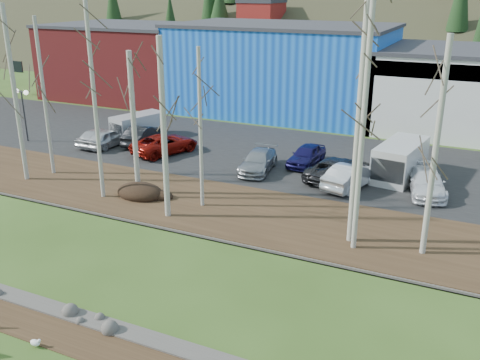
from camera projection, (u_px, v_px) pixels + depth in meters
The scene contains 32 objects.
dirt_strip at pixel (64, 334), 18.91m from camera, with size 80.00×1.80×0.03m, color #382616.
near_bank_rocks at pixel (83, 319), 19.77m from camera, with size 80.00×0.80×0.50m, color #47423D, non-canonical shape.
river at pixel (147, 269), 23.25m from camera, with size 80.00×8.00×0.90m, color #121F2F, non-canonical shape.
far_bank_rocks at pixel (194, 232), 26.74m from camera, with size 80.00×0.80×0.46m, color #47423D, non-canonical shape.
far_bank at pixel (223, 208), 29.43m from camera, with size 80.00×7.00×0.15m, color #382616.
parking_lot at pixel (289, 157), 38.36m from camera, with size 80.00×14.00×0.14m, color black.
building_brick at pixel (129, 61), 58.57m from camera, with size 16.32×12.24×7.80m.
building_blue at pixel (282, 68), 51.27m from camera, with size 20.40×12.24×8.30m.
seagull at pixel (35, 343), 18.16m from camera, with size 0.47×0.22×0.34m.
dirt_mound at pixel (140, 191), 30.87m from camera, with size 2.86×2.02×0.56m, color black.
birch_0 at pixel (15, 96), 31.91m from camera, with size 0.28×0.28×10.58m.
birch_1 at pixel (44, 98), 33.16m from camera, with size 0.22×0.22×9.82m.
birch_2 at pixel (134, 125), 30.11m from camera, with size 0.30×0.30×8.19m.
birch_3 at pixel (94, 100), 28.98m from camera, with size 0.23×0.23×11.30m.
birch_4 at pixel (164, 130), 26.76m from camera, with size 0.30×0.30×9.27m.
birch_5 at pixel (200, 130), 28.21m from camera, with size 0.20×0.20×8.61m.
birch_6 at pixel (358, 129), 23.71m from camera, with size 0.31×0.31×10.93m.
birch_7 at pixel (435, 151), 22.73m from camera, with size 0.26×0.26×9.70m.
birch_8 at pixel (364, 114), 22.73m from camera, with size 0.24×0.24×12.61m.
street_lamp at pixel (22, 101), 40.90m from camera, with size 1.54×0.56×4.06m.
car_0 at pixel (99, 136), 40.63m from camera, with size 1.62×4.03×1.37m, color #BDBDBF.
car_1 at pixel (142, 135), 40.93m from camera, with size 1.53×4.38×1.44m, color black.
car_2 at pixel (165, 144), 38.68m from camera, with size 2.35×5.09×1.41m, color maroon.
car_3 at pixel (258, 161), 35.01m from camera, with size 1.84×4.53×1.32m, color gray.
car_4 at pixel (306, 155), 36.13m from camera, with size 1.62×4.04×1.38m, color #17144E.
car_5 at pixel (350, 176), 32.04m from camera, with size 1.56×4.47×1.47m, color silver.
car_6 at pixel (347, 171), 33.11m from camera, with size 2.29×4.97×1.38m, color #252427.
car_7 at pixel (427, 182), 31.18m from camera, with size 1.92×4.71×1.37m, color white.
car_8 at pixel (335, 169), 33.42m from camera, with size 2.29×4.97×1.38m, color #252427.
car_9 at pixel (107, 138), 40.32m from camera, with size 1.62×4.03×1.37m, color #BDBDBF.
van_white at pixel (399, 161), 33.53m from camera, with size 2.84×5.39×2.25m.
van_grey at pixel (137, 126), 42.49m from camera, with size 3.02×4.65×1.89m.
Camera 1 is at (12.42, -9.64, 11.60)m, focal length 40.00 mm.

